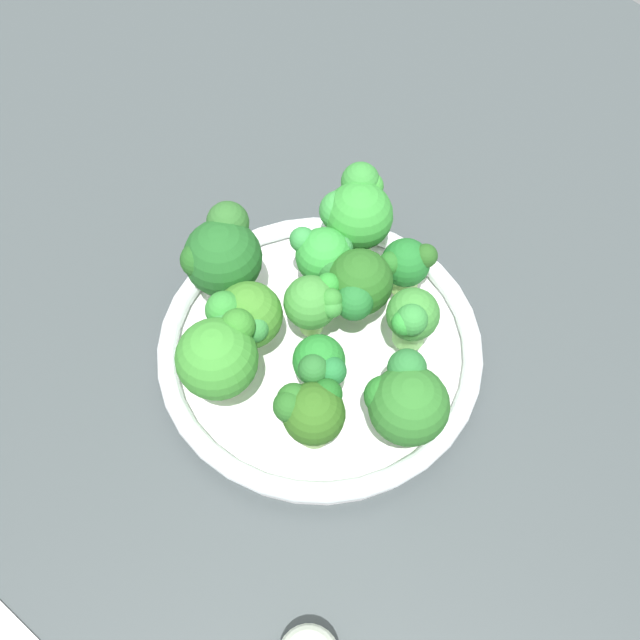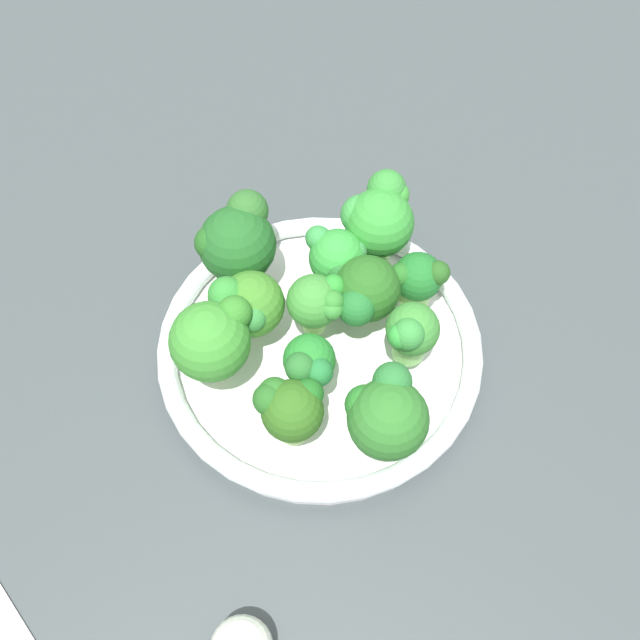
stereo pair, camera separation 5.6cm
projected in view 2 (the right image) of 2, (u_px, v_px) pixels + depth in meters
The scene contains 14 objects.
ground_plane at pixel (281, 347), 63.55cm from camera, with size 130.00×130.00×2.50cm, color #3D4547.
bowl at pixel (320, 348), 60.31cm from camera, with size 27.53×27.53×2.99cm.
broccoli_floret_0 at pixel (237, 241), 58.79cm from camera, with size 6.71×6.99×7.89cm.
broccoli_floret_1 at pixel (317, 302), 56.60cm from camera, with size 4.82×4.99×5.97cm.
broccoli_floret_2 at pixel (411, 332), 55.23cm from camera, with size 4.31×4.73×6.16cm.
broccoli_floret_3 at pixel (378, 218), 60.09cm from camera, with size 6.60×6.33×7.74cm.
broccoli_floret_4 at pixel (290, 408), 51.77cm from camera, with size 5.13×5.19×5.94cm.
broccoli_floret_5 at pixel (418, 278), 58.68cm from camera, with size 4.17×4.75×5.28cm.
broccoli_floret_6 at pixel (337, 257), 59.31cm from camera, with size 5.32×4.89×5.99cm.
broccoli_floret_7 at pixel (213, 339), 54.18cm from camera, with size 6.33×7.00×7.41cm.
broccoli_floret_8 at pixel (248, 304), 56.70cm from camera, with size 5.65×5.96×6.40cm.
broccoli_floret_9 at pixel (307, 364), 53.81cm from camera, with size 4.82×4.11×5.75cm.
broccoli_floret_10 at pixel (386, 415), 51.31cm from camera, with size 6.46×6.07×6.68cm.
broccoli_floret_11 at pixel (363, 291), 57.46cm from camera, with size 6.31×6.10×6.29cm.
Camera 2 is at (30.20, -10.67, 53.81)cm, focal length 39.59 mm.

